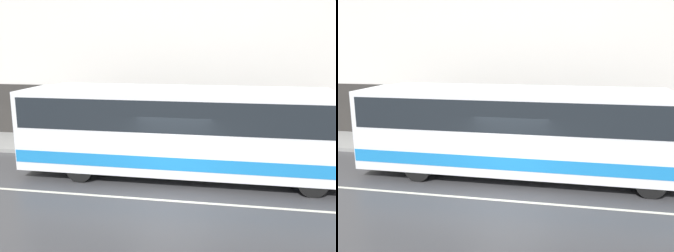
{
  "view_description": "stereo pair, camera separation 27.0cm",
  "coord_description": "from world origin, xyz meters",
  "views": [
    {
      "loc": [
        1.9,
        -10.94,
        4.88
      ],
      "look_at": [
        -0.42,
        2.26,
        1.93
      ],
      "focal_mm": 40.0,
      "sensor_mm": 36.0,
      "label": 1
    },
    {
      "loc": [
        2.17,
        -10.9,
        4.88
      ],
      "look_at": [
        -0.42,
        2.26,
        1.93
      ],
      "focal_mm": 40.0,
      "sensor_mm": 36.0,
      "label": 2
    }
  ],
  "objects": [
    {
      "name": "ground_plane",
      "position": [
        0.0,
        0.0,
        0.0
      ],
      "size": [
        60.0,
        60.0,
        0.0
      ],
      "primitive_type": "plane",
      "color": "#38383A"
    },
    {
      "name": "sidewalk",
      "position": [
        0.0,
        5.56,
        0.09
      ],
      "size": [
        60.0,
        3.11,
        0.17
      ],
      "color": "gray",
      "rests_on": "ground_plane"
    },
    {
      "name": "building_facade",
      "position": [
        0.0,
        7.26,
        6.64
      ],
      "size": [
        60.0,
        0.35,
        13.72
      ],
      "color": "silver",
      "rests_on": "ground_plane"
    },
    {
      "name": "lane_stripe",
      "position": [
        0.0,
        0.0,
        0.0
      ],
      "size": [
        54.0,
        0.14,
        0.01
      ],
      "color": "beige",
      "rests_on": "ground_plane"
    },
    {
      "name": "transit_bus",
      "position": [
        0.16,
        2.26,
        1.89
      ],
      "size": [
        12.02,
        2.58,
        3.35
      ],
      "color": "silver",
      "rests_on": "ground_plane"
    },
    {
      "name": "pedestrian_waiting",
      "position": [
        -0.72,
        5.23,
        0.96
      ],
      "size": [
        0.36,
        0.36,
        1.69
      ],
      "color": "#333338",
      "rests_on": "sidewalk"
    }
  ]
}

